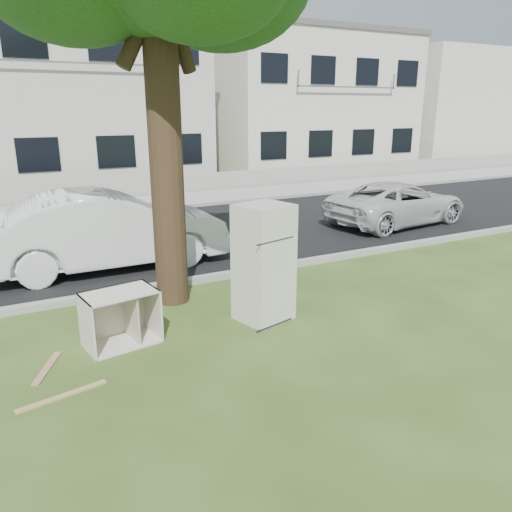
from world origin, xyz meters
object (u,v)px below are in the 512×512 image
fridge (264,263)px  car_center (108,230)px  cabinet (121,318)px  car_right (397,203)px

fridge → car_center: (-1.56, 3.83, -0.12)m
cabinet → car_right: bearing=15.5°
cabinet → car_center: car_center is taller
fridge → cabinet: 2.27m
fridge → cabinet: size_ratio=1.84×
fridge → cabinet: (-2.20, 0.15, -0.53)m
fridge → car_right: size_ratio=0.42×
cabinet → car_center: size_ratio=0.20×
cabinet → car_right: 9.62m
fridge → cabinet: fridge is taller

